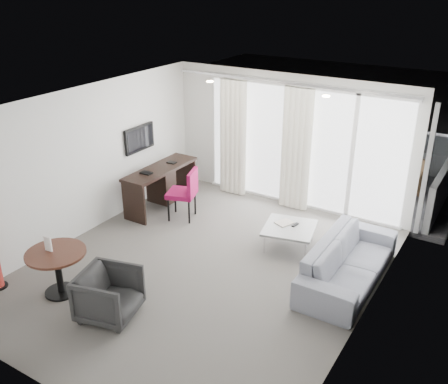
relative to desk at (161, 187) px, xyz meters
The scene contains 27 objects.
floor 2.52m from the desk, 36.47° to the right, with size 5.00×6.00×0.00m, color #5C5852.
ceiling 3.31m from the desk, 36.47° to the right, with size 5.00×6.00×0.00m, color white.
wall_left 1.80m from the desk, 108.75° to the right, with size 0.00×6.00×2.60m, color silver.
wall_right 4.82m from the desk, 18.18° to the right, with size 0.00×6.00×2.60m, color silver.
wall_front 4.98m from the desk, 65.94° to the right, with size 5.00×0.00×2.60m, color silver.
window_panel 2.86m from the desk, 33.26° to the left, with size 4.00×0.02×2.38m, color white, non-canonical shape.
window_frame 2.85m from the desk, 33.00° to the left, with size 4.10×0.06×2.44m, color white, non-canonical shape.
curtain_left 1.77m from the desk, 57.71° to the left, with size 0.60×0.20×2.38m, color white, non-canonical shape.
curtain_right 2.74m from the desk, 30.84° to the left, with size 0.60×0.20×2.38m, color white, non-canonical shape.
curtain_track 3.16m from the desk, 33.89° to the left, with size 4.80×0.04×0.04m, color #B2B2B7, non-canonical shape.
downlight_a 2.44m from the desk, ahead, with size 0.12×0.12×0.02m, color #FFE0B2.
downlight_b 3.87m from the desk, ahead, with size 0.12×0.12×0.02m, color #FFE0B2.
desk is the anchor object (origin of this frame).
tv 1.05m from the desk, behind, with size 0.05×0.80×0.50m, color black, non-canonical shape.
desk_chair 0.68m from the desk, 17.42° to the right, with size 0.54×0.50×0.98m, color maroon, non-canonical shape.
round_table 3.17m from the desk, 79.56° to the right, with size 0.85×0.85×0.68m, color #442217, non-canonical shape.
menu_card 3.19m from the desk, 81.47° to the right, with size 0.12×0.02×0.22m, color white, non-canonical shape.
tub_armchair 3.51m from the desk, 63.35° to the right, with size 0.73×0.75×0.69m, color #272727.
coffee_table 2.86m from the desk, ahead, with size 0.83×0.83×0.38m, color gray, non-canonical shape.
remote 2.90m from the desk, ahead, with size 0.05×0.16×0.02m, color black, non-canonical shape.
magazine 2.71m from the desk, ahead, with size 0.20×0.25×0.01m, color gray, non-canonical shape.
sofa 4.08m from the desk, ahead, with size 2.26×0.88×0.66m, color gray.
terrace_slab 3.83m from the desk, 52.75° to the left, with size 5.60×3.00×0.12m, color #4D4D50.
rattan_chair_a 4.32m from the desk, 45.41° to the left, with size 0.54×0.54×0.79m, color brown, non-canonical shape.
rattan_chair_b 5.05m from the desk, 36.87° to the left, with size 0.54×0.54×0.79m, color brown, non-canonical shape.
rattan_table 4.21m from the desk, 38.33° to the left, with size 0.54×0.54×0.54m, color brown, non-canonical shape.
balustrade 5.03m from the desk, 62.80° to the left, with size 5.50×0.06×1.05m, color #B2B2B7, non-canonical shape.
Camera 1 is at (3.81, -5.59, 4.31)m, focal length 40.00 mm.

